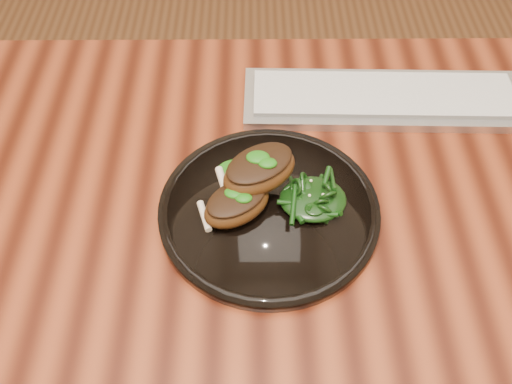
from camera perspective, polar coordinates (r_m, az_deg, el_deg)
desk at (r=0.89m, az=3.82°, el=-4.66°), size 1.60×0.80×0.75m
plate at (r=0.80m, az=1.30°, el=-1.81°), size 0.31×0.31×0.02m
lamb_chop_front at (r=0.77m, az=-1.98°, el=-1.13°), size 0.12×0.11×0.04m
lamb_chop_back at (r=0.78m, az=0.29°, el=2.24°), size 0.13×0.12×0.05m
herb_smear at (r=0.84m, az=-1.44°, el=2.19°), size 0.07×0.05×0.00m
greens_heap at (r=0.79m, az=5.74°, el=-0.42°), size 0.09×0.09×0.04m
keyboard at (r=0.99m, az=12.61°, el=9.14°), size 0.47×0.15×0.02m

